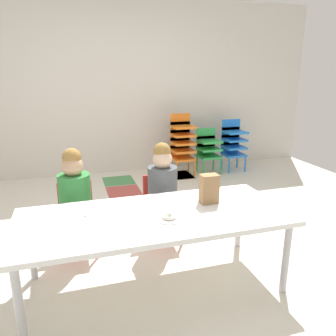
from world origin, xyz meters
The scene contains 12 objects.
ground_plane centered at (-0.01, 0.01, -0.01)m, with size 6.57×4.67×0.02m.
back_wall centered at (0.00, 2.33, 1.29)m, with size 6.57×0.10×2.57m, color beige.
craft_table centered at (-0.10, -0.69, 0.51)m, with size 1.87×0.78×0.56m.
seated_child_near_camera centered at (-0.62, -0.07, 0.55)m, with size 0.32×0.32×0.92m.
seated_child_middle_seat centered at (0.13, -0.07, 0.55)m, with size 0.33×0.33×0.92m.
kid_chair_orange_stack centered at (0.98, 1.83, 0.52)m, with size 0.32×0.30×0.92m.
kid_chair_green_stack centered at (1.40, 1.83, 0.40)m, with size 0.32×0.30×0.68m.
kid_chair_blue_stack centered at (1.83, 1.83, 0.46)m, with size 0.32×0.30×0.80m.
paper_bag_brown centered at (0.34, -0.60, 0.67)m, with size 0.13×0.09×0.22m, color #9E754C.
paper_plate_near_edge centered at (-0.03, -0.79, 0.56)m, with size 0.18×0.18×0.01m, color white.
paper_plate_center_table centered at (-0.50, -0.53, 0.56)m, with size 0.18×0.18×0.01m, color white.
donut_powdered_on_plate centered at (-0.03, -0.79, 0.58)m, with size 0.10×0.10×0.03m, color white.
Camera 1 is at (-0.61, -2.70, 1.49)m, focal length 34.94 mm.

